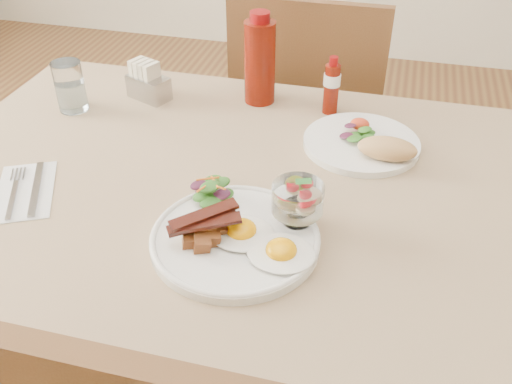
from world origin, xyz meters
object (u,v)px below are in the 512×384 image
object	(u,v)px
table	(253,221)
main_plate	(235,239)
second_plate	(367,143)
hot_sauce_bottle	(332,86)
fruit_cup	(298,199)
water_glass	(70,89)
sugar_caddy	(148,83)
chair_far	(308,123)
ketchup_bottle	(260,61)

from	to	relation	value
table	main_plate	xyz separation A→B (m)	(0.01, -0.17, 0.10)
second_plate	hot_sauce_bottle	distance (m)	0.18
fruit_cup	water_glass	distance (m)	0.65
main_plate	second_plate	bearing A→B (deg)	62.24
hot_sauce_bottle	table	bearing A→B (deg)	-106.87
second_plate	sugar_caddy	xyz separation A→B (m)	(-0.53, 0.11, 0.02)
second_plate	water_glass	world-z (taller)	water_glass
table	chair_far	size ratio (longest dim) A/B	1.43
chair_far	hot_sauce_bottle	distance (m)	0.46
ketchup_bottle	hot_sauce_bottle	size ratio (longest dim) A/B	1.59
hot_sauce_bottle	ketchup_bottle	bearing A→B (deg)	174.47
hot_sauce_bottle	water_glass	xyz separation A→B (m)	(-0.58, -0.13, -0.01)
table	ketchup_bottle	xyz separation A→B (m)	(-0.07, 0.34, 0.19)
main_plate	fruit_cup	xyz separation A→B (m)	(0.09, 0.06, 0.06)
table	chair_far	xyz separation A→B (m)	(0.00, 0.66, -0.14)
hot_sauce_bottle	water_glass	size ratio (longest dim) A/B	1.18
chair_far	ketchup_bottle	world-z (taller)	ketchup_bottle
ketchup_bottle	second_plate	bearing A→B (deg)	-31.05
ketchup_bottle	hot_sauce_bottle	xyz separation A→B (m)	(0.17, -0.02, -0.03)
table	hot_sauce_bottle	distance (m)	0.37
chair_far	table	bearing A→B (deg)	-90.00
hot_sauce_bottle	water_glass	world-z (taller)	hot_sauce_bottle
table	hot_sauce_bottle	bearing A→B (deg)	73.13
main_plate	fruit_cup	bearing A→B (deg)	34.27
hot_sauce_bottle	fruit_cup	bearing A→B (deg)	-89.06
chair_far	second_plate	size ratio (longest dim) A/B	3.86
chair_far	main_plate	distance (m)	0.86
table	second_plate	distance (m)	0.29
table	sugar_caddy	world-z (taller)	sugar_caddy
table	main_plate	world-z (taller)	main_plate
table	water_glass	size ratio (longest dim) A/B	11.67
chair_far	fruit_cup	distance (m)	0.83
table	main_plate	size ratio (longest dim) A/B	4.75
ketchup_bottle	water_glass	distance (m)	0.43
hot_sauce_bottle	chair_far	bearing A→B (deg)	106.09
main_plate	table	bearing A→B (deg)	95.02
main_plate	sugar_caddy	bearing A→B (deg)	127.28
chair_far	fruit_cup	bearing A→B (deg)	-82.22
main_plate	fruit_cup	distance (m)	0.12
main_plate	second_plate	size ratio (longest dim) A/B	1.16
chair_far	fruit_cup	world-z (taller)	chair_far
hot_sauce_bottle	sugar_caddy	size ratio (longest dim) A/B	1.19
hot_sauce_bottle	sugar_caddy	world-z (taller)	hot_sauce_bottle
water_glass	fruit_cup	bearing A→B (deg)	-27.01
main_plate	water_glass	distance (m)	0.61
fruit_cup	sugar_caddy	xyz separation A→B (m)	(-0.44, 0.39, -0.03)
sugar_caddy	chair_far	bearing A→B (deg)	71.25
chair_far	ketchup_bottle	xyz separation A→B (m)	(-0.07, -0.32, 0.33)
fruit_cup	second_plate	size ratio (longest dim) A/B	0.36
table	fruit_cup	size ratio (longest dim) A/B	15.24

